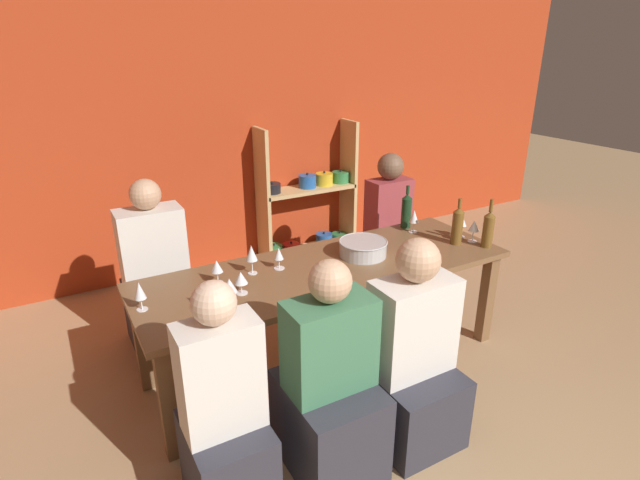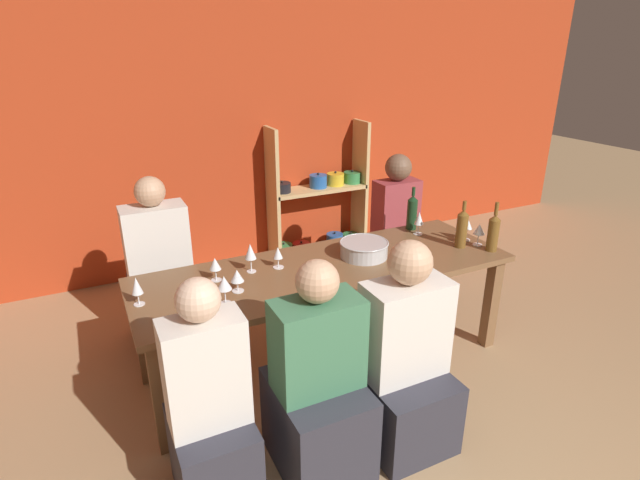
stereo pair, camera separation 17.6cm
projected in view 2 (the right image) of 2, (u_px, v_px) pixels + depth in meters
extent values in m
cube|color=#B23819|center=(220.00, 126.00, 4.59)|extent=(8.80, 0.06, 2.70)
cube|color=tan|center=(273.00, 197.00, 4.84)|extent=(0.04, 0.30, 1.33)
cube|color=tan|center=(360.00, 185.00, 5.25)|extent=(0.04, 0.30, 1.33)
cube|color=tan|center=(318.00, 250.00, 5.29)|extent=(0.98, 0.30, 0.04)
cylinder|color=#338447|center=(284.00, 250.00, 5.10)|extent=(0.18, 0.18, 0.11)
sphere|color=black|center=(284.00, 243.00, 5.07)|extent=(0.02, 0.02, 0.02)
cylinder|color=red|center=(301.00, 247.00, 5.18)|extent=(0.18, 0.18, 0.09)
sphere|color=black|center=(301.00, 242.00, 5.16)|extent=(0.02, 0.02, 0.02)
cylinder|color=#235BAD|center=(335.00, 239.00, 5.34)|extent=(0.18, 0.18, 0.13)
sphere|color=black|center=(335.00, 233.00, 5.31)|extent=(0.02, 0.02, 0.02)
cylinder|color=#338447|center=(351.00, 238.00, 5.42)|extent=(0.18, 0.18, 0.10)
sphere|color=black|center=(351.00, 233.00, 5.40)|extent=(0.02, 0.02, 0.02)
cube|color=tan|center=(318.00, 189.00, 5.04)|extent=(0.98, 0.30, 0.04)
cylinder|color=black|center=(282.00, 188.00, 4.85)|extent=(0.17, 0.17, 0.09)
sphere|color=black|center=(282.00, 182.00, 4.83)|extent=(0.02, 0.02, 0.02)
cylinder|color=#235BAD|center=(318.00, 181.00, 5.01)|extent=(0.18, 0.18, 0.13)
sphere|color=black|center=(318.00, 174.00, 4.98)|extent=(0.02, 0.02, 0.02)
cylinder|color=gold|center=(335.00, 179.00, 5.09)|extent=(0.18, 0.18, 0.12)
sphere|color=black|center=(335.00, 172.00, 5.06)|extent=(0.02, 0.02, 0.02)
cylinder|color=#338447|center=(352.00, 177.00, 5.17)|extent=(0.18, 0.18, 0.11)
sphere|color=black|center=(352.00, 171.00, 5.15)|extent=(0.02, 0.02, 0.02)
cube|color=brown|center=(327.00, 270.00, 3.22)|extent=(2.46, 0.82, 0.04)
cube|color=brown|center=(160.00, 398.00, 2.61)|extent=(0.08, 0.08, 0.68)
cube|color=brown|center=(491.00, 303.00, 3.55)|extent=(0.08, 0.08, 0.68)
cube|color=brown|center=(142.00, 335.00, 3.16)|extent=(0.08, 0.08, 0.68)
cube|color=brown|center=(432.00, 268.00, 4.11)|extent=(0.08, 0.08, 0.68)
cylinder|color=#B7BABC|center=(364.00, 249.00, 3.35)|extent=(0.32, 0.32, 0.10)
torus|color=#B7BABC|center=(364.00, 243.00, 3.33)|extent=(0.33, 0.33, 0.01)
cylinder|color=brown|center=(462.00, 231.00, 3.49)|extent=(0.08, 0.08, 0.24)
cone|color=brown|center=(464.00, 213.00, 3.43)|extent=(0.08, 0.08, 0.04)
cylinder|color=brown|center=(464.00, 206.00, 3.42)|extent=(0.03, 0.03, 0.07)
cylinder|color=#19381E|center=(412.00, 215.00, 3.82)|extent=(0.08, 0.08, 0.23)
cone|color=#19381E|center=(413.00, 198.00, 3.77)|extent=(0.08, 0.08, 0.04)
cylinder|color=#19381E|center=(414.00, 191.00, 3.75)|extent=(0.03, 0.03, 0.07)
cylinder|color=brown|center=(493.00, 235.00, 3.43)|extent=(0.08, 0.08, 0.22)
cone|color=brown|center=(495.00, 218.00, 3.38)|extent=(0.08, 0.08, 0.03)
cylinder|color=brown|center=(497.00, 209.00, 3.35)|extent=(0.03, 0.03, 0.09)
cylinder|color=white|center=(238.00, 291.00, 2.90)|extent=(0.07, 0.07, 0.00)
cylinder|color=white|center=(238.00, 286.00, 2.89)|extent=(0.01, 0.01, 0.06)
cone|color=white|center=(237.00, 276.00, 2.87)|extent=(0.08, 0.08, 0.07)
cylinder|color=maroon|center=(237.00, 278.00, 2.87)|extent=(0.04, 0.04, 0.03)
cylinder|color=white|center=(216.00, 280.00, 3.04)|extent=(0.06, 0.06, 0.00)
cylinder|color=white|center=(216.00, 274.00, 3.02)|extent=(0.01, 0.01, 0.07)
cone|color=white|center=(215.00, 264.00, 3.00)|extent=(0.07, 0.07, 0.08)
cylinder|color=beige|center=(215.00, 266.00, 3.00)|extent=(0.04, 0.04, 0.03)
cylinder|color=white|center=(418.00, 234.00, 3.76)|extent=(0.07, 0.07, 0.00)
cylinder|color=white|center=(418.00, 229.00, 3.75)|extent=(0.01, 0.01, 0.07)
cone|color=white|center=(419.00, 218.00, 3.71)|extent=(0.07, 0.07, 0.10)
cylinder|color=white|center=(465.00, 240.00, 3.65)|extent=(0.07, 0.07, 0.00)
cylinder|color=white|center=(466.00, 234.00, 3.63)|extent=(0.01, 0.01, 0.08)
cone|color=white|center=(467.00, 223.00, 3.60)|extent=(0.08, 0.08, 0.08)
cylinder|color=white|center=(278.00, 267.00, 3.21)|extent=(0.07, 0.07, 0.00)
cylinder|color=white|center=(278.00, 262.00, 3.19)|extent=(0.01, 0.01, 0.06)
cone|color=white|center=(278.00, 253.00, 3.17)|extent=(0.06, 0.06, 0.08)
cylinder|color=beige|center=(278.00, 255.00, 3.18)|extent=(0.03, 0.03, 0.03)
cylinder|color=white|center=(207.00, 308.00, 2.72)|extent=(0.06, 0.06, 0.00)
cylinder|color=white|center=(206.00, 301.00, 2.70)|extent=(0.01, 0.01, 0.08)
cone|color=white|center=(205.00, 287.00, 2.67)|extent=(0.06, 0.06, 0.10)
cylinder|color=maroon|center=(205.00, 291.00, 2.68)|extent=(0.03, 0.03, 0.04)
cylinder|color=white|center=(139.00, 304.00, 2.76)|extent=(0.06, 0.06, 0.00)
cylinder|color=white|center=(138.00, 299.00, 2.74)|extent=(0.01, 0.01, 0.06)
cone|color=white|center=(136.00, 286.00, 2.71)|extent=(0.06, 0.06, 0.10)
cylinder|color=white|center=(226.00, 303.00, 2.77)|extent=(0.06, 0.06, 0.00)
cylinder|color=white|center=(225.00, 296.00, 2.75)|extent=(0.01, 0.01, 0.08)
cone|color=white|center=(224.00, 283.00, 2.72)|extent=(0.08, 0.08, 0.08)
cylinder|color=beige|center=(224.00, 286.00, 2.73)|extent=(0.05, 0.05, 0.03)
cylinder|color=white|center=(251.00, 271.00, 3.15)|extent=(0.06, 0.06, 0.00)
cylinder|color=white|center=(251.00, 265.00, 3.13)|extent=(0.01, 0.01, 0.09)
cone|color=white|center=(250.00, 251.00, 3.10)|extent=(0.07, 0.07, 0.10)
cylinder|color=white|center=(477.00, 245.00, 3.56)|extent=(0.07, 0.07, 0.00)
cylinder|color=white|center=(478.00, 239.00, 3.55)|extent=(0.01, 0.01, 0.08)
cone|color=white|center=(479.00, 229.00, 3.52)|extent=(0.08, 0.08, 0.08)
cylinder|color=maroon|center=(479.00, 231.00, 3.52)|extent=(0.04, 0.04, 0.03)
cube|color=#2D2D38|center=(214.00, 459.00, 2.38)|extent=(0.36, 0.45, 0.46)
cube|color=silver|center=(206.00, 373.00, 2.19)|extent=(0.36, 0.20, 0.54)
sphere|color=beige|center=(198.00, 300.00, 2.06)|extent=(0.19, 0.19, 0.19)
cube|color=#2D2D38|center=(166.00, 311.00, 3.66)|extent=(0.43, 0.54, 0.47)
cube|color=silver|center=(157.00, 245.00, 3.46)|extent=(0.43, 0.24, 0.57)
sphere|color=tan|center=(150.00, 191.00, 3.32)|extent=(0.20, 0.20, 0.20)
cube|color=#2D2D38|center=(400.00, 403.00, 2.76)|extent=(0.45, 0.56, 0.43)
cube|color=silver|center=(405.00, 329.00, 2.59)|extent=(0.45, 0.24, 0.53)
sphere|color=tan|center=(410.00, 262.00, 2.45)|extent=(0.23, 0.23, 0.23)
cube|color=#2D2D38|center=(393.00, 265.00, 4.41)|extent=(0.37, 0.46, 0.47)
cube|color=#99383D|center=(396.00, 211.00, 4.22)|extent=(0.37, 0.20, 0.53)
sphere|color=brown|center=(398.00, 167.00, 4.08)|extent=(0.22, 0.22, 0.22)
cube|color=#2D2D38|center=(318.00, 425.00, 2.56)|extent=(0.43, 0.54, 0.49)
cube|color=#3D7551|center=(317.00, 345.00, 2.38)|extent=(0.43, 0.24, 0.47)
sphere|color=tan|center=(317.00, 281.00, 2.25)|extent=(0.20, 0.20, 0.20)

